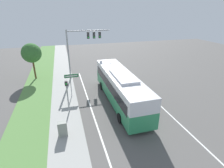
{
  "coord_description": "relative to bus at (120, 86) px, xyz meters",
  "views": [
    {
      "loc": [
        -5.83,
        -11.81,
        9.46
      ],
      "look_at": [
        -0.89,
        5.4,
        1.78
      ],
      "focal_mm": 28.0,
      "sensor_mm": 36.0,
      "label": 1
    }
  ],
  "objects": [
    {
      "name": "lane_divider_near",
      "position": [
        -3.34,
        -4.39,
        -1.9
      ],
      "size": [
        0.14,
        30.0,
        0.01
      ],
      "color": "silver",
      "rests_on": "ground_plane"
    },
    {
      "name": "grass_verge",
      "position": [
        -9.14,
        -4.39,
        -1.86
      ],
      "size": [
        3.6,
        80.0,
        0.1
      ],
      "color": "#568442",
      "rests_on": "ground_plane"
    },
    {
      "name": "lane_divider_far",
      "position": [
        3.86,
        -4.39,
        -1.9
      ],
      "size": [
        0.14,
        30.0,
        0.01
      ],
      "color": "silver",
      "rests_on": "ground_plane"
    },
    {
      "name": "utility_cabinet",
      "position": [
        -6.22,
        -4.26,
        -1.16
      ],
      "size": [
        0.71,
        0.47,
        1.25
      ],
      "color": "gray",
      "rests_on": "sidewalk"
    },
    {
      "name": "roadside_tree",
      "position": [
        -9.73,
        9.93,
        1.95
      ],
      "size": [
        2.68,
        2.68,
        5.11
      ],
      "color": "brown",
      "rests_on": "grass_verge"
    },
    {
      "name": "sidewalk",
      "position": [
        -5.94,
        -4.39,
        -1.85
      ],
      "size": [
        2.8,
        80.0,
        0.12
      ],
      "color": "#9E9E99",
      "rests_on": "ground_plane"
    },
    {
      "name": "ground_plane",
      "position": [
        0.26,
        -4.39,
        -1.91
      ],
      "size": [
        80.0,
        80.0,
        0.0
      ],
      "primitive_type": "plane",
      "color": "#565451"
    },
    {
      "name": "pedestrian_signal",
      "position": [
        -5.55,
        -0.75,
        0.37
      ],
      "size": [
        0.28,
        0.34,
        3.38
      ],
      "color": "#939399",
      "rests_on": "ground_plane"
    },
    {
      "name": "bus",
      "position": [
        0.0,
        0.0,
        0.0
      ],
      "size": [
        2.74,
        12.04,
        3.48
      ],
      "color": "#2D8956",
      "rests_on": "ground_plane"
    },
    {
      "name": "signal_gantry",
      "position": [
        -2.8,
        8.53,
        3.22
      ],
      "size": [
        6.03,
        0.41,
        7.03
      ],
      "color": "#939399",
      "rests_on": "ground_plane"
    },
    {
      "name": "street_sign",
      "position": [
        -4.96,
        2.79,
        0.11
      ],
      "size": [
        1.57,
        0.08,
        2.8
      ],
      "color": "#939399",
      "rests_on": "ground_plane"
    }
  ]
}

